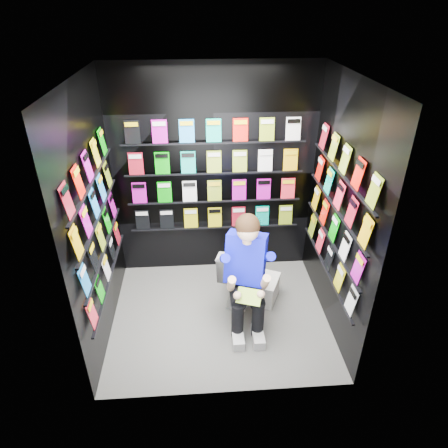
{
  "coord_description": "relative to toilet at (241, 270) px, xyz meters",
  "views": [
    {
      "loc": [
        -0.2,
        -3.39,
        3.2
      ],
      "look_at": [
        0.06,
        0.15,
        1.13
      ],
      "focal_mm": 32.0,
      "sensor_mm": 36.0,
      "label": 1
    }
  ],
  "objects": [
    {
      "name": "comics_left",
      "position": [
        -1.44,
        -0.37,
        0.94
      ],
      "size": [
        0.06,
        1.7,
        1.37
      ],
      "primitive_type": null,
      "color": "red",
      "rests_on": "wall_left"
    },
    {
      "name": "comics_back",
      "position": [
        -0.27,
        0.6,
        0.94
      ],
      "size": [
        2.1,
        0.06,
        1.37
      ],
      "primitive_type": null,
      "color": "red",
      "rests_on": "wall_back"
    },
    {
      "name": "ceiling",
      "position": [
        -0.27,
        -0.37,
        2.23
      ],
      "size": [
        2.4,
        2.4,
        0.0
      ],
      "primitive_type": "plane",
      "color": "white",
      "rests_on": "floor"
    },
    {
      "name": "floor",
      "position": [
        -0.27,
        -0.37,
        -0.37
      ],
      "size": [
        2.4,
        2.4,
        0.0
      ],
      "primitive_type": "plane",
      "color": "slate",
      "rests_on": "ground"
    },
    {
      "name": "wall_left",
      "position": [
        -1.47,
        -0.37,
        0.93
      ],
      "size": [
        0.04,
        2.0,
        2.6
      ],
      "primitive_type": "cube",
      "color": "black",
      "rests_on": "floor"
    },
    {
      "name": "longbox_lid",
      "position": [
        0.31,
        -0.12,
        -0.09
      ],
      "size": [
        0.35,
        0.43,
        0.03
      ],
      "primitive_type": "cube",
      "rotation": [
        0.0,
        0.0,
        -0.43
      ],
      "color": "white",
      "rests_on": "longbox"
    },
    {
      "name": "reader",
      "position": [
        0.0,
        -0.38,
        0.43
      ],
      "size": [
        0.79,
        0.95,
        1.49
      ],
      "primitive_type": null,
      "rotation": [
        0.0,
        0.0,
        -0.33
      ],
      "color": "#0C0FDF",
      "rests_on": "toilet"
    },
    {
      "name": "longbox",
      "position": [
        0.31,
        -0.12,
        -0.23
      ],
      "size": [
        0.33,
        0.41,
        0.27
      ],
      "primitive_type": "cube",
      "rotation": [
        0.0,
        0.0,
        -0.43
      ],
      "color": "white",
      "rests_on": "floor"
    },
    {
      "name": "wall_back",
      "position": [
        -0.27,
        0.63,
        0.93
      ],
      "size": [
        2.4,
        0.04,
        2.6
      ],
      "primitive_type": "cube",
      "color": "black",
      "rests_on": "floor"
    },
    {
      "name": "comics_right",
      "position": [
        0.9,
        -0.37,
        0.94
      ],
      "size": [
        0.06,
        1.7,
        1.37
      ],
      "primitive_type": null,
      "color": "red",
      "rests_on": "wall_right"
    },
    {
      "name": "wall_right",
      "position": [
        0.93,
        -0.37,
        0.93
      ],
      "size": [
        0.04,
        2.0,
        2.6
      ],
      "primitive_type": "cube",
      "color": "black",
      "rests_on": "floor"
    },
    {
      "name": "toilet",
      "position": [
        0.0,
        0.0,
        0.0
      ],
      "size": [
        0.64,
        0.85,
        0.73
      ],
      "primitive_type": "imported",
      "rotation": [
        0.0,
        0.0,
        2.81
      ],
      "color": "white",
      "rests_on": "floor"
    },
    {
      "name": "held_comic",
      "position": [
        0.0,
        -0.73,
        0.21
      ],
      "size": [
        0.28,
        0.21,
        0.1
      ],
      "primitive_type": "cube",
      "rotation": [
        -0.96,
        0.0,
        -0.33
      ],
      "color": "green",
      "rests_on": "reader"
    },
    {
      "name": "wall_front",
      "position": [
        -0.27,
        -1.37,
        0.93
      ],
      "size": [
        2.4,
        0.04,
        2.6
      ],
      "primitive_type": "cube",
      "color": "black",
      "rests_on": "floor"
    }
  ]
}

